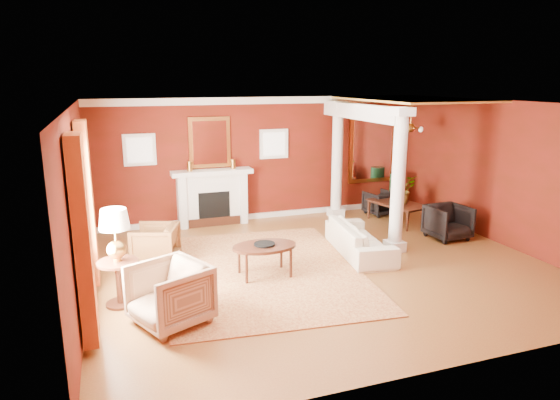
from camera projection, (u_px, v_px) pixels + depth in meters
name	position (u px, v px, depth m)	size (l,w,h in m)	color
ground	(322.00, 266.00, 9.05)	(8.00, 8.00, 0.00)	brown
room_shell	(324.00, 156.00, 8.57)	(8.04, 7.04, 2.92)	maroon
fireplace	(213.00, 197.00, 11.52)	(1.85, 0.42, 1.29)	white
overmantel_mirror	(210.00, 142.00, 11.35)	(0.95, 0.07, 1.15)	#C38439
flank_window_left	(140.00, 150.00, 10.89)	(0.70, 0.07, 0.70)	white
flank_window_right	(274.00, 144.00, 11.88)	(0.70, 0.07, 0.70)	white
left_window	(84.00, 218.00, 6.92)	(0.21, 2.55, 2.60)	white
column_front	(398.00, 180.00, 9.53)	(0.36, 0.36, 2.80)	white
column_back	(337.00, 159.00, 12.01)	(0.36, 0.36, 2.80)	white
header_beam	(361.00, 112.00, 10.71)	(0.30, 3.20, 0.32)	white
amber_ceiling	(411.00, 99.00, 10.88)	(2.30, 3.40, 0.04)	gold
dining_mirror	(372.00, 149.00, 12.77)	(1.30, 0.07, 1.70)	#C38439
chandelier	(410.00, 128.00, 11.09)	(0.60, 0.62, 0.75)	#A37833
crown_trim	(264.00, 100.00, 11.56)	(8.00, 0.08, 0.16)	white
base_trim	(265.00, 215.00, 12.21)	(8.00, 0.08, 0.12)	white
rug	(262.00, 270.00, 8.82)	(3.34, 4.46, 0.02)	maroon
sofa	(360.00, 234.00, 9.61)	(2.03, 0.59, 0.79)	#F1E6CA
armchair_leopard	(155.00, 242.00, 9.13)	(0.77, 0.72, 0.79)	black
armchair_stripe	(170.00, 292.00, 6.82)	(0.93, 0.87, 0.95)	tan
coffee_table	(264.00, 248.00, 8.48)	(1.11, 1.11, 0.56)	black
coffee_book	(261.00, 239.00, 8.40)	(0.18, 0.02, 0.24)	black
side_table	(116.00, 241.00, 7.27)	(0.60, 0.60, 1.49)	black
dining_table	(398.00, 207.00, 11.72)	(1.38, 0.49, 0.77)	black
dining_chair_near	(448.00, 221.00, 10.52)	(0.77, 0.73, 0.80)	black
dining_chair_far	(379.00, 202.00, 12.44)	(0.64, 0.60, 0.65)	black
green_urn	(396.00, 196.00, 12.71)	(0.42, 0.42, 1.00)	#133B1F
potted_plant	(403.00, 180.00, 11.52)	(0.59, 0.66, 0.51)	#26591E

